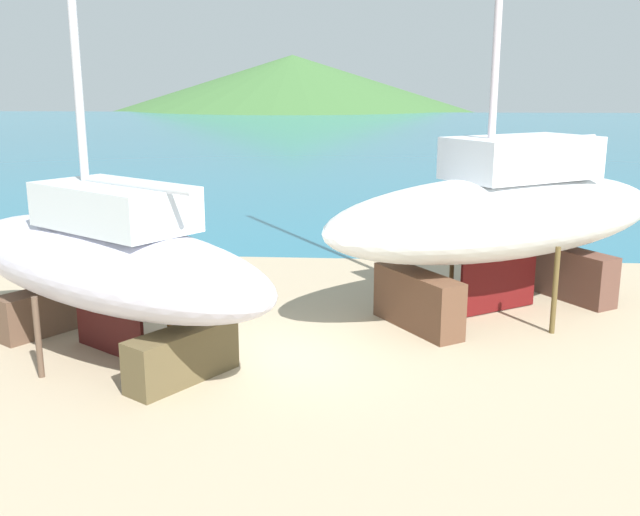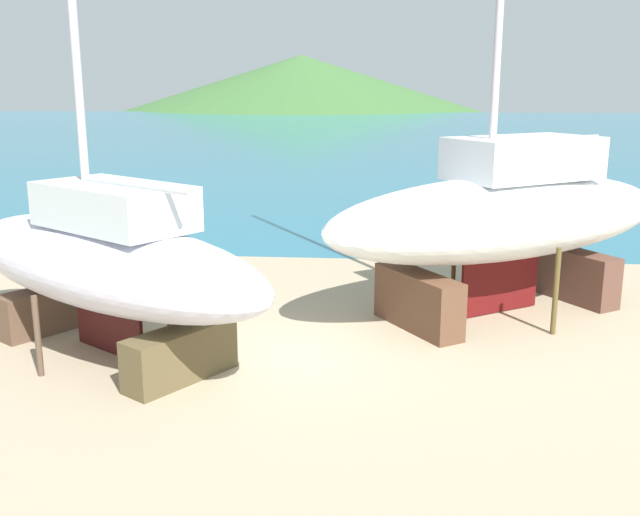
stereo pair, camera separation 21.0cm
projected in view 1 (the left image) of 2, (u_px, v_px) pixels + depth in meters
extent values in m
plane|color=tan|center=(250.00, 451.00, 11.18)|extent=(50.52, 50.52, 0.00)
cube|color=#266C85|center=(356.00, 134.00, 79.62)|extent=(139.97, 115.94, 0.01)
cone|color=#3E6934|center=(293.00, 108.00, 158.25)|extent=(145.55, 145.55, 22.30)
cube|color=brown|center=(418.00, 300.00, 16.64)|extent=(2.01, 2.56, 1.30)
cube|color=brown|center=(569.00, 274.00, 18.95)|extent=(2.01, 2.56, 1.30)
cylinder|color=brown|center=(555.00, 291.00, 16.20)|extent=(0.12, 0.12, 1.99)
cylinder|color=brown|center=(452.00, 258.00, 19.23)|extent=(0.12, 0.12, 1.99)
ellipsoid|color=silver|center=(503.00, 217.00, 17.38)|extent=(9.95, 8.07, 1.97)
cube|color=#550F10|center=(499.00, 284.00, 17.78)|extent=(2.01, 1.35, 1.38)
cube|color=white|center=(521.00, 158.00, 17.29)|extent=(4.01, 3.56, 0.98)
cylinder|color=silver|center=(545.00, 139.00, 17.54)|extent=(2.93, 1.98, 0.12)
cube|color=brown|center=(49.00, 310.00, 16.43)|extent=(1.88, 2.30, 1.00)
cube|color=brown|center=(182.00, 355.00, 13.71)|extent=(1.88, 2.30, 1.00)
cylinder|color=brown|center=(38.00, 337.00, 13.79)|extent=(0.12, 0.12, 1.60)
cylinder|color=brown|center=(168.00, 299.00, 16.21)|extent=(0.12, 0.12, 1.60)
ellipsoid|color=silver|center=(105.00, 263.00, 14.73)|extent=(9.09, 7.47, 1.73)
cube|color=#431413|center=(109.00, 331.00, 15.08)|extent=(1.84, 1.29, 1.21)
cube|color=silver|center=(114.00, 206.00, 14.17)|extent=(3.66, 3.26, 0.86)
cylinder|color=silver|center=(135.00, 185.00, 13.65)|extent=(2.68, 1.88, 0.12)
cube|color=maroon|center=(558.00, 246.00, 23.26)|extent=(0.39, 0.33, 0.82)
cube|color=orange|center=(560.00, 225.00, 23.10)|extent=(0.50, 0.42, 0.57)
sphere|color=#9B644F|center=(561.00, 213.00, 23.00)|extent=(0.22, 0.22, 0.22)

